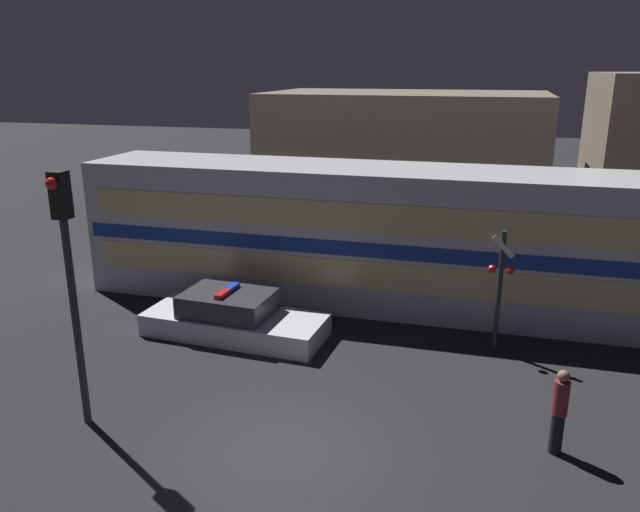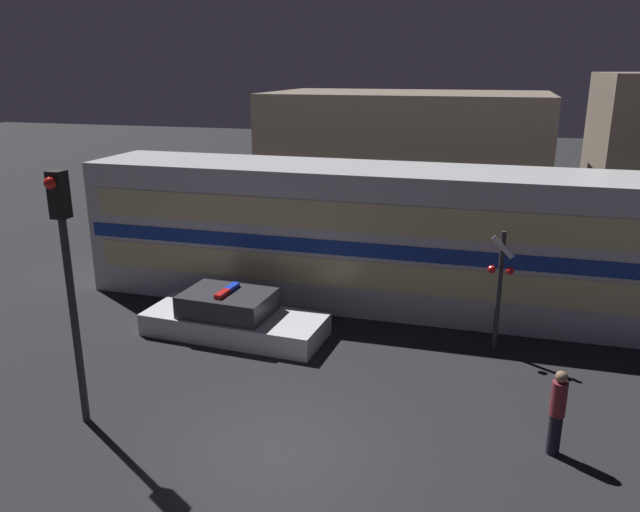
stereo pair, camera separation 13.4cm
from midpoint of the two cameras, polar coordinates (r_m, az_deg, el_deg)
name	(u,v)px [view 2 (the right image)]	position (r m, az deg, el deg)	size (l,w,h in m)	color
ground_plane	(279,453)	(12.53, -3.44, -17.53)	(120.00, 120.00, 0.00)	black
train	(397,238)	(19.06, 7.23, 1.67)	(19.39, 3.18, 4.21)	silver
police_car	(233,318)	(17.31, -7.75, -5.63)	(5.06, 2.20, 1.33)	silver
pedestrian	(557,412)	(12.84, 21.14, -13.15)	(0.29, 0.29, 1.73)	black
crossing_signal_near	(499,286)	(16.36, 16.30, -2.65)	(0.64, 0.29, 3.20)	#2D2D33
traffic_light_corner	(67,264)	(12.95, -21.85, -0.70)	(0.30, 0.46, 5.24)	#2D2D33
building_left	(406,169)	(26.11, 8.02, 7.90)	(10.90, 6.53, 6.11)	#726656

